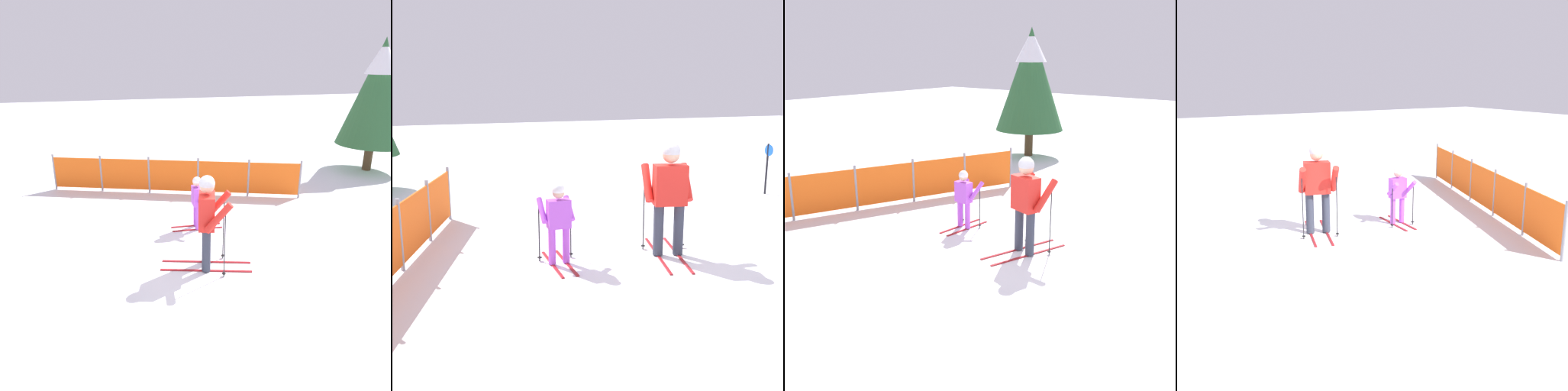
% 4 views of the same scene
% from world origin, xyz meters
% --- Properties ---
extents(ground_plane, '(60.00, 60.00, 0.00)m').
position_xyz_m(ground_plane, '(0.00, 0.00, 0.00)').
color(ground_plane, white).
extents(skier_adult, '(1.74, 0.91, 1.81)m').
position_xyz_m(skier_adult, '(0.08, 0.10, 1.08)').
color(skier_adult, maroon).
rests_on(skier_adult, ground_plane).
extents(skier_child, '(1.18, 0.57, 1.24)m').
position_xyz_m(skier_child, '(0.34, 1.84, 0.73)').
color(skier_child, maroon).
rests_on(skier_child, ground_plane).
extents(trail_marker, '(0.28, 0.05, 1.26)m').
position_xyz_m(trail_marker, '(3.11, -4.55, 0.79)').
color(trail_marker, black).
rests_on(trail_marker, ground_plane).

